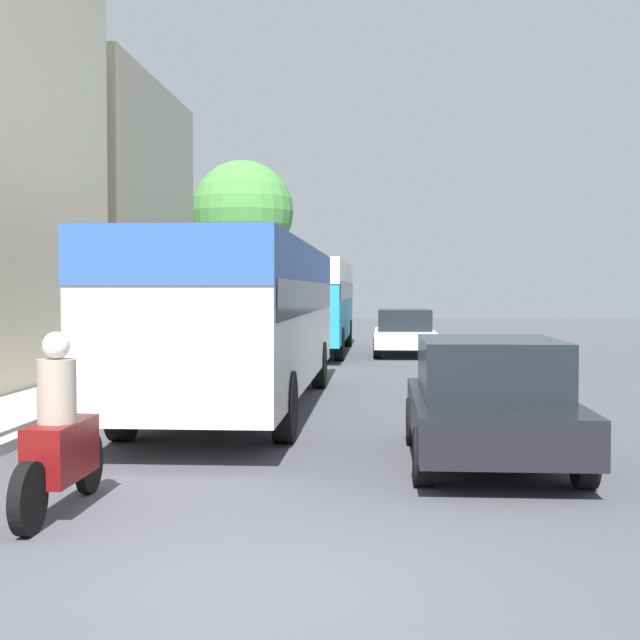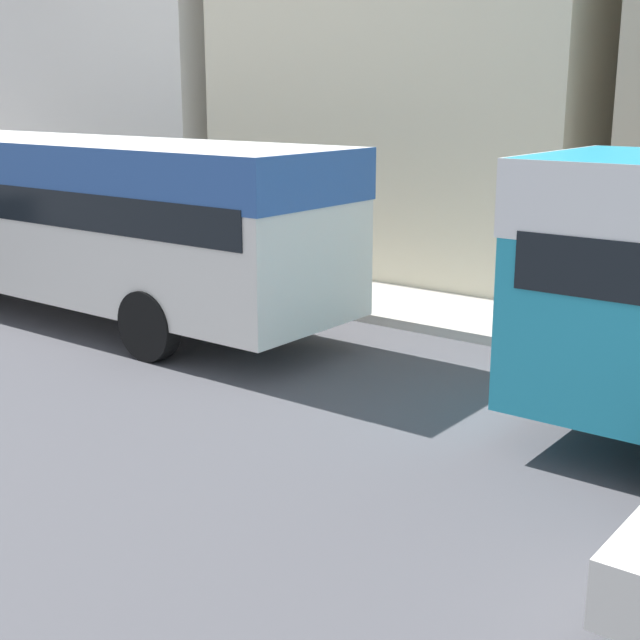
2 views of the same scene
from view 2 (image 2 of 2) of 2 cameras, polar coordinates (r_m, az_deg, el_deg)
The scene contains 2 objects.
building_midblock at distance 19.36m, azimuth 8.17°, elevation 17.83°, with size 6.18×7.83×9.64m.
bus_lead at distance 15.62m, azimuth -16.42°, elevation 7.43°, with size 2.57×11.07×2.89m.
Camera 2 is at (7.50, 22.04, 3.66)m, focal length 50.00 mm.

